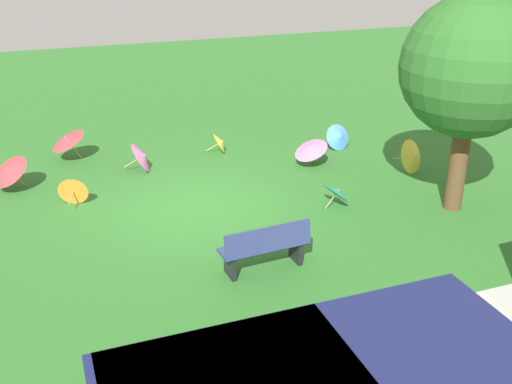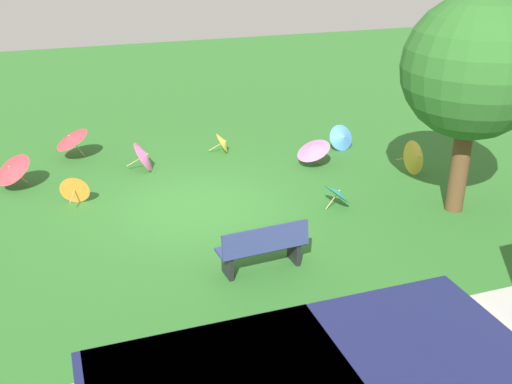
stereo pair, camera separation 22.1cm
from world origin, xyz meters
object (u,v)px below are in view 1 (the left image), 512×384
object	(u,v)px
parasol_yellow_1	(414,156)
parasol_blue_0	(339,137)
parasol_pink_0	(143,156)
park_bench	(265,247)
parasol_red_0	(8,170)
shade_tree	(472,68)
parasol_red_1	(67,139)
parasol_pink_2	(310,148)
parasol_teal_1	(337,192)
parasol_yellow_0	(221,142)
parasol_orange_1	(74,190)

from	to	relation	value
parasol_yellow_1	parasol_blue_0	xyz separation A→B (m)	(0.91, -2.13, -0.07)
parasol_pink_0	parasol_yellow_1	bearing A→B (deg)	158.72
parasol_yellow_1	park_bench	bearing A→B (deg)	30.98
park_bench	parasol_red_0	size ratio (longest dim) A/B	1.37
shade_tree	parasol_yellow_1	distance (m)	3.33
parasol_red_1	parasol_blue_0	xyz separation A→B (m)	(-6.94, 1.67, -0.23)
shade_tree	parasol_pink_0	bearing A→B (deg)	-37.32
shade_tree	parasol_blue_0	xyz separation A→B (m)	(0.57, -4.18, -2.68)
parasol_pink_2	parasol_blue_0	bearing A→B (deg)	-146.35
parasol_red_0	shade_tree	bearing A→B (deg)	154.38
park_bench	parasol_teal_1	size ratio (longest dim) A/B	2.23
parasol_red_0	park_bench	bearing A→B (deg)	128.57
parasol_pink_2	parasol_yellow_0	bearing A→B (deg)	-43.31
park_bench	parasol_yellow_1	distance (m)	5.91
parasol_red_1	parasol_pink_2	xyz separation A→B (m)	(-5.68, 2.51, -0.12)
parasol_pink_0	parasol_red_0	xyz separation A→B (m)	(3.09, 0.17, 0.13)
parasol_teal_1	parasol_orange_1	size ratio (longest dim) A/B	1.00
parasol_red_0	parasol_teal_1	bearing A→B (deg)	153.18
park_bench	parasol_teal_1	distance (m)	3.09
parasol_red_1	parasol_pink_0	bearing A→B (deg)	140.10
parasol_orange_1	parasol_red_0	bearing A→B (deg)	-43.19
parasol_red_0	parasol_yellow_0	bearing A→B (deg)	-171.74
parasol_pink_0	parasol_blue_0	bearing A→B (deg)	176.99
shade_tree	parasol_pink_2	xyz separation A→B (m)	(1.83, -3.34, -2.57)
shade_tree	parasol_yellow_0	world-z (taller)	shade_tree
shade_tree	parasol_yellow_0	xyz separation A→B (m)	(3.64, -5.05, -2.75)
parasol_yellow_1	parasol_red_0	bearing A→B (deg)	-13.57
park_bench	parasol_yellow_1	size ratio (longest dim) A/B	1.70
park_bench	parasol_orange_1	size ratio (longest dim) A/B	2.24
shade_tree	parasol_orange_1	bearing A→B (deg)	-21.81
park_bench	shade_tree	bearing A→B (deg)	-168.06
parasol_yellow_1	parasol_pink_0	bearing A→B (deg)	-21.28
parasol_red_0	parasol_yellow_1	xyz separation A→B (m)	(-9.28, 2.24, -0.09)
parasol_yellow_0	parasol_pink_0	bearing A→B (deg)	15.20
parasol_blue_0	park_bench	bearing A→B (deg)	51.26
parasol_pink_2	parasol_orange_1	bearing A→B (deg)	2.86
parasol_pink_0	parasol_orange_1	bearing A→B (deg)	38.40
park_bench	parasol_pink_0	world-z (taller)	park_bench
parasol_red_0	parasol_blue_0	xyz separation A→B (m)	(-8.36, 0.11, -0.16)
parasol_red_0	parasol_orange_1	world-z (taller)	parasol_red_0
park_bench	parasol_teal_1	bearing A→B (deg)	-141.26
parasol_teal_1	parasol_red_1	bearing A→B (deg)	-43.37
parasol_teal_1	parasol_yellow_1	world-z (taller)	parasol_yellow_1
parasol_pink_2	parasol_pink_0	bearing A→B (deg)	-15.54
shade_tree	parasol_pink_0	distance (m)	7.81
parasol_orange_1	parasol_pink_2	bearing A→B (deg)	-177.14
parasol_yellow_1	parasol_pink_2	bearing A→B (deg)	-30.75
parasol_teal_1	parasol_orange_1	bearing A→B (deg)	-21.71
parasol_pink_0	parasol_red_0	size ratio (longest dim) A/B	0.77
shade_tree	parasol_red_0	bearing A→B (deg)	-25.62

